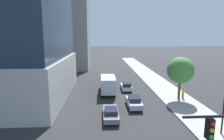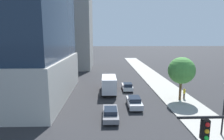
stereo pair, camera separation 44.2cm
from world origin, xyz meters
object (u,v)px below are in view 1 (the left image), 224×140
Objects in this scene: street_tree at (180,70)px; box_truck at (108,83)px; car_white at (126,86)px; car_gray at (111,113)px; car_silver at (134,102)px; construction_building at (62,5)px; pedestrian_yellow_shirt at (183,93)px.

street_tree is 12.03m from box_truck.
street_tree reaches higher than car_white.
car_gray is at bearing -105.48° from car_white.
street_tree is 1.50× the size of car_silver.
construction_building is at bearing 121.46° from car_white.
car_gray is at bearing -90.00° from box_truck.
pedestrian_yellow_shirt reaches higher than car_gray.
car_gray is at bearing -150.08° from pedestrian_yellow_shirt.
car_silver reaches higher than car_gray.
construction_building reaches higher than box_truck.
construction_building is 24.44× the size of pedestrian_yellow_shirt.
car_silver is (3.36, 3.59, 0.07)m from car_gray.
pedestrian_yellow_shirt is (11.57, 6.66, 0.33)m from car_gray.
street_tree is at bearing 19.25° from car_silver.
car_silver is at bearing -90.00° from car_white.
street_tree reaches higher than box_truck.
construction_building reaches higher than car_silver.
construction_building is 10.21× the size of car_white.
car_gray is 0.63× the size of box_truck.
car_gray is 1.10× the size of car_silver.
construction_building is 42.39m from street_tree.
car_white is 3.77m from box_truck.
pedestrian_yellow_shirt is at bearing -52.58° from construction_building.
box_truck is at bearing 90.00° from car_gray.
construction_building is 44.43m from car_gray.
construction_building is 35.85m from car_white.
pedestrian_yellow_shirt is at bearing -33.63° from car_white.
car_white is at bearing 22.40° from box_truck.
car_white is (16.10, -26.31, -18.28)m from construction_building.
car_white is 0.53× the size of box_truck.
street_tree is 10.26m from car_white.
construction_building reaches higher than street_tree.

